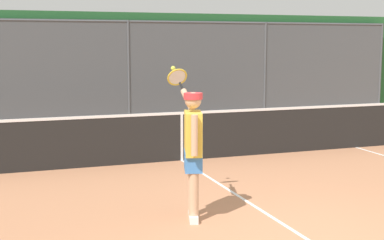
{
  "coord_description": "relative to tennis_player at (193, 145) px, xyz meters",
  "views": [
    {
      "loc": [
        3.36,
        5.42,
        2.3
      ],
      "look_at": [
        0.4,
        -2.95,
        1.05
      ],
      "focal_mm": 51.82,
      "sensor_mm": 36.0,
      "label": 1
    }
  ],
  "objects": [
    {
      "name": "tennis_player",
      "position": [
        0.0,
        0.0,
        0.0
      ],
      "size": [
        0.39,
        1.4,
        1.96
      ],
      "rotation": [
        0.0,
        0.0,
        -1.86
      ],
      "color": "silver",
      "rests_on": "ground"
    },
    {
      "name": "fence_backdrop",
      "position": [
        -1.0,
        -8.58,
        0.56
      ],
      "size": [
        19.27,
        1.37,
        3.1
      ],
      "color": "#474C51",
      "rests_on": "ground"
    },
    {
      "name": "tennis_net",
      "position": [
        -1.0,
        -3.47,
        -0.48
      ],
      "size": [
        10.48,
        0.09,
        1.07
      ],
      "color": "#2D2D2D",
      "rests_on": "ground"
    },
    {
      "name": "ground_plane",
      "position": [
        -1.0,
        1.22,
        -0.98
      ],
      "size": [
        60.0,
        60.0,
        0.0
      ],
      "primitive_type": "plane",
      "color": "#B27551"
    }
  ]
}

